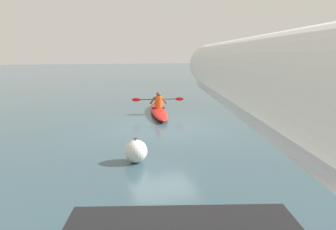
% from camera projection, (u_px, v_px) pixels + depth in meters
% --- Properties ---
extents(ground_plane, '(160.00, 160.00, 0.00)m').
position_uv_depth(ground_plane, '(163.00, 127.00, 12.01)').
color(ground_plane, '#334C56').
extents(kayak, '(1.42, 4.50, 0.31)m').
position_uv_depth(kayak, '(159.00, 111.00, 14.54)').
color(kayak, red).
rests_on(kayak, ground).
extents(kayaker, '(2.38, 0.60, 0.73)m').
position_uv_depth(kayaker, '(158.00, 101.00, 14.47)').
color(kayaker, '#E04C14').
rests_on(kayaker, kayak).
extents(mooring_buoy_red_near, '(0.59, 0.59, 0.64)m').
position_uv_depth(mooring_buoy_red_near, '(136.00, 151.00, 8.07)').
color(mooring_buoy_red_near, silver).
rests_on(mooring_buoy_red_near, ground).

